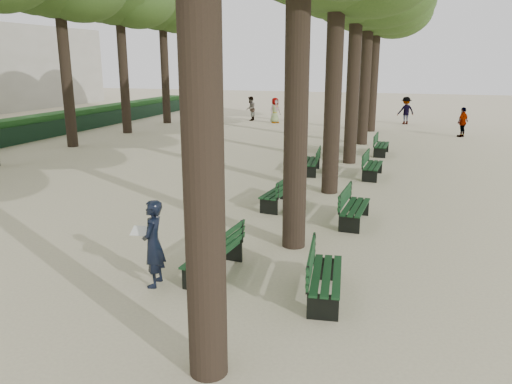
% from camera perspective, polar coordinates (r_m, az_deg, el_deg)
% --- Properties ---
extents(ground, '(120.00, 120.00, 0.00)m').
position_cam_1_polar(ground, '(9.38, -9.22, -11.36)').
color(ground, beige).
rests_on(ground, ground).
extents(bench_left_0, '(0.71, 1.84, 0.92)m').
position_cam_1_polar(bench_left_0, '(9.93, -4.84, -7.94)').
color(bench_left_0, black).
rests_on(bench_left_0, ground).
extents(bench_left_1, '(0.76, 1.85, 0.92)m').
position_cam_1_polar(bench_left_1, '(14.39, 2.62, -0.64)').
color(bench_left_1, black).
rests_on(bench_left_1, ground).
extents(bench_left_2, '(0.75, 1.85, 0.92)m').
position_cam_1_polar(bench_left_2, '(18.82, 6.29, 2.98)').
color(bench_left_2, black).
rests_on(bench_left_2, ground).
extents(bench_left_3, '(0.77, 1.85, 0.92)m').
position_cam_1_polar(bench_left_3, '(23.17, 8.49, 5.14)').
color(bench_left_3, black).
rests_on(bench_left_3, ground).
extents(bench_right_0, '(0.79, 1.86, 0.92)m').
position_cam_1_polar(bench_right_0, '(9.05, 7.92, -10.39)').
color(bench_right_0, black).
rests_on(bench_right_0, ground).
extents(bench_right_1, '(0.65, 1.83, 0.92)m').
position_cam_1_polar(bench_right_1, '(13.16, 11.20, -2.41)').
color(bench_right_1, black).
rests_on(bench_right_1, ground).
extents(bench_right_2, '(0.64, 1.82, 0.92)m').
position_cam_1_polar(bench_right_2, '(18.48, 13.17, 2.46)').
color(bench_right_2, black).
rests_on(bench_right_2, ground).
extents(bench_right_3, '(0.62, 1.81, 0.92)m').
position_cam_1_polar(bench_right_3, '(23.09, 14.13, 4.82)').
color(bench_right_3, black).
rests_on(bench_right_3, ground).
extents(man_with_map, '(0.66, 0.71, 1.66)m').
position_cam_1_polar(man_with_map, '(9.45, -11.66, -5.79)').
color(man_with_map, black).
rests_on(man_with_map, ground).
extents(pedestrian_b, '(1.19, 0.87, 1.79)m').
position_cam_1_polar(pedestrian_b, '(34.76, 16.75, 8.91)').
color(pedestrian_b, '#262628').
rests_on(pedestrian_b, ground).
extents(pedestrian_c, '(0.80, 0.98, 1.63)m').
position_cam_1_polar(pedestrian_c, '(29.90, 22.55, 7.39)').
color(pedestrian_c, '#262628').
rests_on(pedestrian_c, ground).
extents(pedestrian_a, '(0.43, 0.85, 1.68)m').
position_cam_1_polar(pedestrian_a, '(35.26, -0.63, 9.51)').
color(pedestrian_a, '#262628').
rests_on(pedestrian_a, ground).
extents(pedestrian_e, '(0.85, 1.55, 1.65)m').
position_cam_1_polar(pedestrian_e, '(33.33, -4.78, 9.12)').
color(pedestrian_e, '#262628').
rests_on(pedestrian_e, ground).
extents(pedestrian_d, '(0.75, 0.87, 1.69)m').
position_cam_1_polar(pedestrian_d, '(33.99, 2.19, 9.31)').
color(pedestrian_d, '#262628').
rests_on(pedestrian_d, ground).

